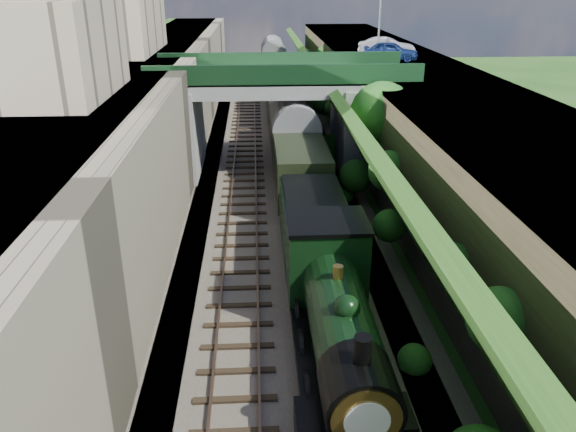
{
  "coord_description": "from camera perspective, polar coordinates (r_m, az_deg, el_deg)",
  "views": [
    {
      "loc": [
        -1.21,
        -11.24,
        11.77
      ],
      "look_at": [
        0.0,
        9.39,
        2.98
      ],
      "focal_mm": 35.0,
      "sensor_mm": 36.0,
      "label": 1
    }
  ],
  "objects": [
    {
      "name": "street_plateau_left",
      "position": [
        33.24,
        -16.95,
        7.65
      ],
      "size": [
        6.0,
        90.0,
        7.0
      ],
      "primitive_type": "cube",
      "color": "#262628",
      "rests_on": "ground"
    },
    {
      "name": "car_blue",
      "position": [
        42.7,
        10.4,
        16.17
      ],
      "size": [
        4.2,
        2.69,
        1.33
      ],
      "primitive_type": "imported",
      "rotation": [
        0.0,
        0.0,
        1.26
      ],
      "color": "navy",
      "rests_on": "street_plateau_right"
    },
    {
      "name": "coach_rear",
      "position": [
        73.06,
        -1.48,
        15.4
      ],
      "size": [
        2.9,
        18.0,
        3.7
      ],
      "color": "black",
      "rests_on": "trackbed"
    },
    {
      "name": "track_left",
      "position": [
        33.31,
        -4.51,
        2.74
      ],
      "size": [
        2.5,
        90.0,
        0.2
      ],
      "color": "black",
      "rests_on": "trackbed"
    },
    {
      "name": "coach_middle",
      "position": [
        54.5,
        -0.78,
        12.78
      ],
      "size": [
        2.9,
        18.0,
        3.7
      ],
      "color": "black",
      "rests_on": "trackbed"
    },
    {
      "name": "building_near",
      "position": [
        26.71,
        -22.26,
        15.48
      ],
      "size": [
        4.0,
        8.0,
        4.0
      ],
      "primitive_type": "cube",
      "color": "gray",
      "rests_on": "street_plateau_left"
    },
    {
      "name": "car_silver",
      "position": [
        44.77,
        9.98,
        16.55
      ],
      "size": [
        4.48,
        2.32,
        1.4
      ],
      "primitive_type": "imported",
      "rotation": [
        0.0,
        0.0,
        1.37
      ],
      "color": "#9C9CA0",
      "rests_on": "street_plateau_right"
    },
    {
      "name": "coach_front",
      "position": [
        36.18,
        0.6,
        7.47
      ],
      "size": [
        2.9,
        18.0,
        3.7
      ],
      "color": "black",
      "rests_on": "trackbed"
    },
    {
      "name": "tender",
      "position": [
        24.5,
        2.59,
        -1.45
      ],
      "size": [
        2.7,
        6.0,
        3.05
      ],
      "color": "black",
      "rests_on": "trackbed"
    },
    {
      "name": "street_plateau_right",
      "position": [
        34.13,
        15.19,
        7.58
      ],
      "size": [
        8.0,
        90.0,
        6.25
      ],
      "primitive_type": "cube",
      "color": "#262628",
      "rests_on": "ground"
    },
    {
      "name": "track_right",
      "position": [
        33.38,
        0.99,
        2.86
      ],
      "size": [
        2.5,
        90.0,
        0.2
      ],
      "color": "black",
      "rests_on": "trackbed"
    },
    {
      "name": "embankment_slope",
      "position": [
        33.66,
        7.46,
        7.33
      ],
      "size": [
        4.28,
        90.0,
        6.36
      ],
      "color": "#1E4714",
      "rests_on": "ground"
    },
    {
      "name": "retaining_wall",
      "position": [
        32.6,
        -10.91,
        7.94
      ],
      "size": [
        1.0,
        90.0,
        7.0
      ],
      "primitive_type": "cube",
      "color": "#756B56",
      "rests_on": "ground"
    },
    {
      "name": "tree",
      "position": [
        32.26,
        9.64,
        9.98
      ],
      "size": [
        3.6,
        3.8,
        6.6
      ],
      "color": "black",
      "rests_on": "ground"
    },
    {
      "name": "trackbed",
      "position": [
        33.37,
        -1.06,
        2.58
      ],
      "size": [
        10.0,
        90.0,
        0.2
      ],
      "primitive_type": "cube",
      "color": "#473F38",
      "rests_on": "ground"
    },
    {
      "name": "locomotive",
      "position": [
        17.96,
        4.99,
        -10.41
      ],
      "size": [
        3.1,
        10.23,
        3.83
      ],
      "color": "black",
      "rests_on": "trackbed"
    },
    {
      "name": "building_far",
      "position": [
        42.31,
        -17.06,
        19.73
      ],
      "size": [
        5.0,
        10.0,
        6.0
      ],
      "primitive_type": "cube",
      "color": "gray",
      "rests_on": "street_plateau_left"
    },
    {
      "name": "road_bridge",
      "position": [
        36.13,
        0.15,
        10.76
      ],
      "size": [
        16.0,
        6.4,
        7.25
      ],
      "color": "gray",
      "rests_on": "ground"
    },
    {
      "name": "lamppost",
      "position": [
        43.25,
        9.4,
        19.85
      ],
      "size": [
        0.87,
        0.15,
        6.0
      ],
      "color": "gray",
      "rests_on": "street_plateau_right"
    }
  ]
}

